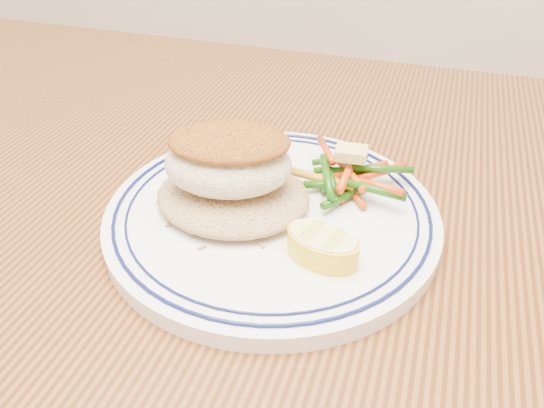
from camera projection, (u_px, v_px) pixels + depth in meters
The scene contains 7 objects.
dining_table at pixel (224, 305), 0.51m from camera, with size 1.50×0.90×0.75m.
plate at pixel (272, 214), 0.46m from camera, with size 0.29×0.29×0.02m.
rice_pilaf at pixel (233, 193), 0.45m from camera, with size 0.13×0.12×0.03m, color #99754C.
fish_fillet at pixel (229, 159), 0.43m from camera, with size 0.12×0.10×0.05m.
vegetable_pile at pixel (347, 176), 0.47m from camera, with size 0.11×0.10×0.03m.
butter_pat at pixel (351, 153), 0.46m from camera, with size 0.03×0.02×0.01m, color #D4C967.
lemon_wedge at pixel (323, 245), 0.39m from camera, with size 0.07×0.07×0.02m.
Camera 1 is at (0.16, -0.33, 1.03)m, focal length 35.00 mm.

